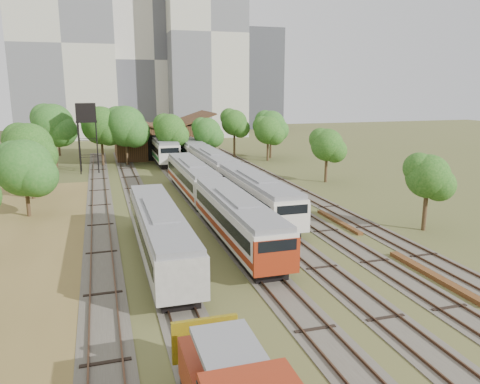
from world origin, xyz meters
name	(u,v)px	position (x,y,z in m)	size (l,w,h in m)	color
ground	(316,292)	(0.00, 0.00, 0.00)	(240.00, 240.00, 0.00)	#475123
dry_grass_patch	(5,275)	(-18.00, 8.00, 0.02)	(14.00, 60.00, 0.04)	brown
tracks	(208,198)	(-0.67, 25.00, 0.04)	(24.60, 80.00, 0.19)	#4C473D
railcar_red_set	(210,195)	(-2.00, 18.41, 1.91)	(2.93, 34.57, 3.62)	black
railcar_green_set	(212,166)	(2.00, 34.32, 1.97)	(3.01, 52.08, 3.73)	black
railcar_rear	(163,149)	(-2.00, 51.59, 2.08)	(3.18, 16.08, 3.94)	black
old_grey_coach	(160,232)	(-8.00, 8.00, 1.95)	(2.89, 18.00, 3.57)	black
water_tower	(86,114)	(-13.12, 45.26, 8.11)	(2.78, 2.78, 9.63)	black
rail_pile_near	(434,276)	(8.00, -0.39, 0.14)	(0.58, 8.63, 0.29)	brown
rail_pile_far	(338,222)	(8.20, 12.37, 0.12)	(0.47, 7.47, 0.24)	brown
maintenance_shed	(163,140)	(-1.00, 57.98, 2.91)	(16.45, 11.55, 7.58)	#362213
tree_band_left	(14,158)	(-19.45, 24.68, 5.27)	(7.52, 75.28, 8.24)	#382616
tree_band_far	(145,126)	(-4.75, 50.01, 5.91)	(39.55, 8.51, 9.46)	#382616
tree_band_right	(309,142)	(14.77, 32.74, 4.79)	(5.35, 43.61, 7.22)	#382616
tower_left	(64,46)	(-18.00, 95.00, 21.00)	(22.00, 16.00, 42.00)	#B8B5A1
tower_centre	(150,62)	(2.00, 100.00, 18.00)	(20.00, 18.00, 36.00)	beige
tower_right	(203,35)	(14.00, 92.00, 24.00)	(18.00, 16.00, 48.00)	#B8B5A1
tower_far_right	(258,79)	(34.00, 110.00, 14.00)	(12.00, 12.00, 28.00)	#383A3F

